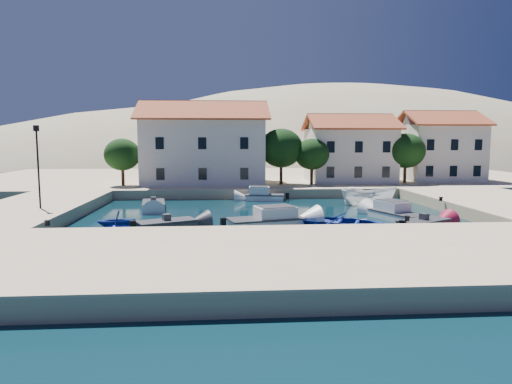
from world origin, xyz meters
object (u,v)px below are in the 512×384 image
at_px(lamppost, 38,159).
at_px(cabin_cruiser_east, 397,214).
at_px(building_mid, 349,147).
at_px(boat_east, 368,205).
at_px(cabin_cruiser_south, 266,220).
at_px(building_right, 439,145).
at_px(building_left, 204,142).
at_px(rowboat_south, 344,228).

relative_size(lamppost, cabin_cruiser_east, 1.19).
bearing_deg(building_mid, boat_east, -98.10).
bearing_deg(cabin_cruiser_south, building_right, 30.40).
bearing_deg(lamppost, building_right, 27.93).
xyz_separation_m(building_left, cabin_cruiser_east, (15.70, -21.20, -5.46)).
relative_size(lamppost, cabin_cruiser_south, 1.09).
relative_size(building_mid, lamppost, 1.69).
xyz_separation_m(building_left, cabin_cruiser_south, (5.29, -23.22, -5.46)).
distance_m(cabin_cruiser_south, cabin_cruiser_east, 10.60).
relative_size(building_left, lamppost, 2.36).
xyz_separation_m(building_left, boat_east, (15.95, -13.40, -5.94)).
relative_size(building_left, cabin_cruiser_east, 2.80).
xyz_separation_m(building_mid, building_right, (12.00, 1.00, 0.25)).
height_order(building_mid, lamppost, building_mid).
bearing_deg(building_mid, building_right, 4.76).
bearing_deg(rowboat_south, lamppost, 101.10).
bearing_deg(lamppost, rowboat_south, -10.98).
distance_m(lamppost, boat_east, 28.63).
distance_m(building_mid, building_right, 12.04).
bearing_deg(building_left, cabin_cruiser_east, -53.48).
xyz_separation_m(lamppost, rowboat_south, (22.16, -4.30, -4.75)).
relative_size(building_left, boat_east, 2.88).
bearing_deg(building_right, building_mid, -175.24).
bearing_deg(rowboat_south, boat_east, -3.80).
bearing_deg(building_left, rowboat_south, -66.30).
height_order(rowboat_south, boat_east, boat_east).
bearing_deg(boat_east, lamppost, 112.81).
relative_size(building_right, cabin_cruiser_south, 1.65).
distance_m(building_right, cabin_cruiser_south, 35.65).
bearing_deg(lamppost, boat_east, 13.51).
bearing_deg(rowboat_south, building_left, 45.78).
distance_m(building_left, cabin_cruiser_east, 26.95).
bearing_deg(rowboat_south, cabin_cruiser_south, 100.67).
bearing_deg(boat_east, building_right, -33.07).
height_order(building_left, cabin_cruiser_east, building_left).
xyz_separation_m(cabin_cruiser_south, boat_east, (10.66, 9.81, -0.48)).
height_order(building_right, rowboat_south, building_right).
height_order(building_mid, building_right, building_right).
bearing_deg(building_left, building_right, 3.81).
height_order(rowboat_south, cabin_cruiser_east, cabin_cruiser_east).
xyz_separation_m(building_right, rowboat_south, (-19.34, -26.30, -5.47)).
bearing_deg(building_left, cabin_cruiser_south, -77.15).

